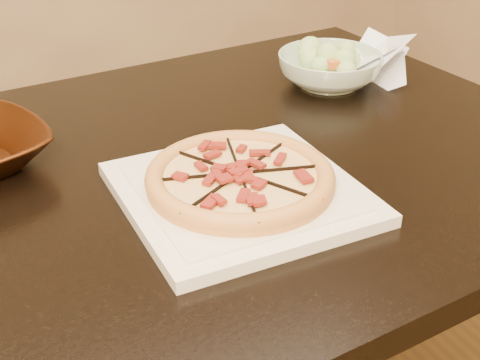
{
  "coord_description": "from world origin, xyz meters",
  "views": [
    {
      "loc": [
        -0.38,
        -0.92,
        1.22
      ],
      "look_at": [
        -0.04,
        -0.22,
        0.78
      ],
      "focal_mm": 50.0,
      "sensor_mm": 36.0,
      "label": 1
    }
  ],
  "objects_px": {
    "dining_table": "(161,231)",
    "salad_bowl": "(329,70)",
    "plate": "(240,192)",
    "pizza": "(240,177)"
  },
  "relations": [
    {
      "from": "dining_table",
      "to": "pizza",
      "type": "bearing_deg",
      "value": -58.64
    },
    {
      "from": "salad_bowl",
      "to": "plate",
      "type": "bearing_deg",
      "value": -137.89
    },
    {
      "from": "dining_table",
      "to": "salad_bowl",
      "type": "xyz_separation_m",
      "value": [
        0.41,
        0.18,
        0.14
      ]
    },
    {
      "from": "pizza",
      "to": "salad_bowl",
      "type": "bearing_deg",
      "value": 42.11
    },
    {
      "from": "plate",
      "to": "salad_bowl",
      "type": "height_order",
      "value": "salad_bowl"
    },
    {
      "from": "dining_table",
      "to": "salad_bowl",
      "type": "distance_m",
      "value": 0.47
    },
    {
      "from": "dining_table",
      "to": "plate",
      "type": "xyz_separation_m",
      "value": [
        0.08,
        -0.12,
        0.12
      ]
    },
    {
      "from": "dining_table",
      "to": "pizza",
      "type": "relative_size",
      "value": 5.57
    },
    {
      "from": "plate",
      "to": "salad_bowl",
      "type": "xyz_separation_m",
      "value": [
        0.34,
        0.31,
        0.02
      ]
    },
    {
      "from": "plate",
      "to": "dining_table",
      "type": "bearing_deg",
      "value": 121.36
    }
  ]
}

